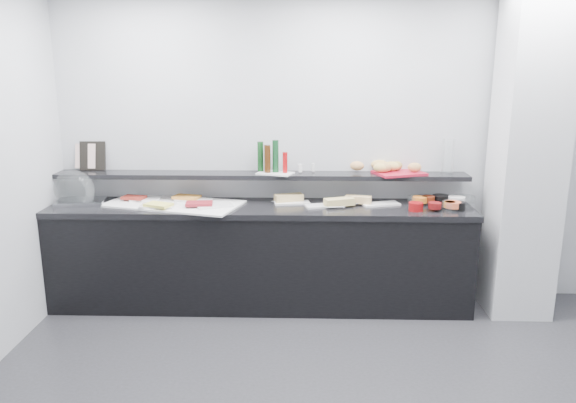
{
  "coord_description": "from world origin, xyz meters",
  "views": [
    {
      "loc": [
        -0.32,
        -2.94,
        2.08
      ],
      "look_at": [
        -0.45,
        1.45,
        1.0
      ],
      "focal_mm": 35.0,
      "sensor_mm": 36.0,
      "label": 1
    }
  ],
  "objects_px": {
    "framed_print": "(93,156)",
    "cloche_base": "(81,202)",
    "sandwich_plate_mid": "(324,206)",
    "condiment_tray": "(275,173)",
    "bread_tray": "(399,173)",
    "carafe": "(448,156)"
  },
  "relations": [
    {
      "from": "sandwich_plate_mid",
      "to": "condiment_tray",
      "type": "height_order",
      "value": "condiment_tray"
    },
    {
      "from": "cloche_base",
      "to": "condiment_tray",
      "type": "bearing_deg",
      "value": -3.68
    },
    {
      "from": "sandwich_plate_mid",
      "to": "carafe",
      "type": "height_order",
      "value": "carafe"
    },
    {
      "from": "sandwich_plate_mid",
      "to": "bread_tray",
      "type": "xyz_separation_m",
      "value": [
        0.66,
        0.18,
        0.25
      ]
    },
    {
      "from": "bread_tray",
      "to": "carafe",
      "type": "height_order",
      "value": "carafe"
    },
    {
      "from": "cloche_base",
      "to": "condiment_tray",
      "type": "distance_m",
      "value": 1.7
    },
    {
      "from": "condiment_tray",
      "to": "sandwich_plate_mid",
      "type": "bearing_deg",
      "value": -0.31
    },
    {
      "from": "cloche_base",
      "to": "carafe",
      "type": "distance_m",
      "value": 3.2
    },
    {
      "from": "framed_print",
      "to": "cloche_base",
      "type": "bearing_deg",
      "value": -99.08
    },
    {
      "from": "bread_tray",
      "to": "carafe",
      "type": "bearing_deg",
      "value": -13.91
    },
    {
      "from": "bread_tray",
      "to": "carafe",
      "type": "xyz_separation_m",
      "value": [
        0.42,
        0.04,
        0.14
      ]
    },
    {
      "from": "sandwich_plate_mid",
      "to": "framed_print",
      "type": "distance_m",
      "value": 2.11
    },
    {
      "from": "sandwich_plate_mid",
      "to": "cloche_base",
      "type": "bearing_deg",
      "value": 164.72
    },
    {
      "from": "sandwich_plate_mid",
      "to": "framed_print",
      "type": "height_order",
      "value": "framed_print"
    },
    {
      "from": "cloche_base",
      "to": "framed_print",
      "type": "xyz_separation_m",
      "value": [
        0.03,
        0.26,
        0.36
      ]
    },
    {
      "from": "cloche_base",
      "to": "sandwich_plate_mid",
      "type": "distance_m",
      "value": 2.09
    },
    {
      "from": "framed_print",
      "to": "condiment_tray",
      "type": "distance_m",
      "value": 1.65
    },
    {
      "from": "framed_print",
      "to": "carafe",
      "type": "bearing_deg",
      "value": -2.82
    },
    {
      "from": "cloche_base",
      "to": "condiment_tray",
      "type": "xyz_separation_m",
      "value": [
        1.68,
        0.13,
        0.24
      ]
    },
    {
      "from": "condiment_tray",
      "to": "carafe",
      "type": "xyz_separation_m",
      "value": [
        1.5,
        0.07,
        0.14
      ]
    },
    {
      "from": "cloche_base",
      "to": "carafe",
      "type": "xyz_separation_m",
      "value": [
        3.17,
        0.2,
        0.38
      ]
    },
    {
      "from": "sandwich_plate_mid",
      "to": "condiment_tray",
      "type": "relative_size",
      "value": 1.05
    }
  ]
}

